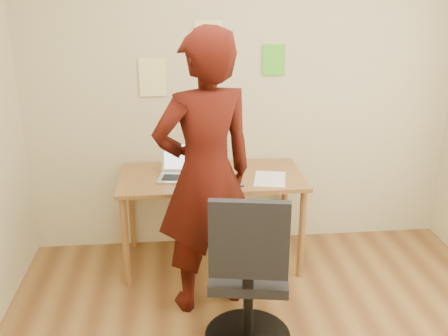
{
  "coord_description": "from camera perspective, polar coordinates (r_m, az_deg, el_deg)",
  "views": [
    {
      "loc": [
        -0.55,
        -2.19,
        2.07
      ],
      "look_at": [
        -0.24,
        0.95,
        0.95
      ],
      "focal_mm": 40.0,
      "sensor_mm": 36.0,
      "label": 1
    }
  ],
  "objects": [
    {
      "name": "wall_note_right",
      "position": [
        4.04,
        5.71,
        12.18
      ],
      "size": [
        0.18,
        0.0,
        0.24
      ],
      "primitive_type": "cube",
      "color": "#53C92D",
      "rests_on": "room"
    },
    {
      "name": "wall_note_left",
      "position": [
        3.98,
        -8.15,
        10.24
      ],
      "size": [
        0.21,
        0.0,
        0.3
      ],
      "primitive_type": "cube",
      "color": "#FFF498",
      "rests_on": "room"
    },
    {
      "name": "paper_sheet",
      "position": [
        3.76,
        5.29,
        -1.23
      ],
      "size": [
        0.3,
        0.37,
        0.0
      ],
      "primitive_type": "cube",
      "rotation": [
        0.0,
        0.0,
        -0.23
      ],
      "color": "white",
      "rests_on": "desk"
    },
    {
      "name": "phone",
      "position": [
        3.64,
        1.72,
        -1.83
      ],
      "size": [
        0.07,
        0.11,
        0.01
      ],
      "rotation": [
        0.0,
        0.0,
        0.1
      ],
      "color": "black",
      "rests_on": "desk"
    },
    {
      "name": "person",
      "position": [
        3.22,
        -2.15,
        -0.89
      ],
      "size": [
        0.8,
        0.65,
        1.89
      ],
      "primitive_type": "imported",
      "rotation": [
        0.0,
        0.0,
        3.48
      ],
      "color": "#390D07",
      "rests_on": "ground"
    },
    {
      "name": "room",
      "position": [
        2.37,
        8.02,
        1.64
      ],
      "size": [
        3.58,
        3.58,
        2.78
      ],
      "color": "brown",
      "rests_on": "ground"
    },
    {
      "name": "laptop",
      "position": [
        3.78,
        -4.86,
        -0.26
      ],
      "size": [
        0.38,
        0.35,
        0.24
      ],
      "rotation": [
        0.0,
        0.0,
        -0.17
      ],
      "color": "silver",
      "rests_on": "desk"
    },
    {
      "name": "wall_note_mid",
      "position": [
        3.95,
        -1.79,
        14.35
      ],
      "size": [
        0.21,
        0.0,
        0.3
      ],
      "primitive_type": "cube",
      "color": "#FFF498",
      "rests_on": "room"
    },
    {
      "name": "office_chair",
      "position": [
        3.02,
        2.81,
        -13.05
      ],
      "size": [
        0.54,
        0.55,
        1.04
      ],
      "rotation": [
        0.0,
        0.0,
        -0.17
      ],
      "color": "black",
      "rests_on": "ground"
    },
    {
      "name": "desk",
      "position": [
        3.85,
        -1.42,
        -2.06
      ],
      "size": [
        1.4,
        0.7,
        0.74
      ],
      "color": "#925F32",
      "rests_on": "ground"
    }
  ]
}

